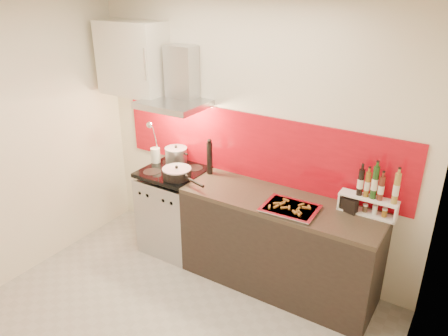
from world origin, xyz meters
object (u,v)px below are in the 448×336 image
Objects in this scene: counter at (279,244)px; saute_pan at (177,173)px; stock_pot at (176,155)px; range_stove at (175,211)px; baking_tray at (290,208)px; pepper_mill at (210,157)px.

saute_pan is (-1.04, -0.13, 0.51)m from counter.
saute_pan is (0.23, -0.29, -0.04)m from stock_pot.
range_stove reaches higher than counter.
counter is at bearing 7.15° from saute_pan.
pepper_mill is at bearing 165.56° from baking_tray.
baking_tray is (0.98, -0.25, -0.16)m from pepper_mill.
stock_pot is 0.37m from saute_pan.
stock_pot is (-1.28, 0.16, 0.55)m from counter.
pepper_mill is (0.19, 0.27, 0.12)m from saute_pan.
pepper_mill reaches higher than range_stove.
pepper_mill is at bearing 170.66° from counter.
stock_pot is at bearing 129.26° from saute_pan.
baking_tray is (1.18, 0.02, -0.04)m from saute_pan.
saute_pan is 1.45× the size of pepper_mill.
counter is 1.40m from stock_pot.
range_stove is 0.74m from pepper_mill.
saute_pan is at bearing -39.10° from range_stove.
range_stove is at bearing -157.55° from pepper_mill.
stock_pot is 0.49× the size of baking_tray.
baking_tray is at bearing -4.67° from range_stove.
saute_pan is at bearing -125.72° from pepper_mill.
counter is 1.07m from pepper_mill.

